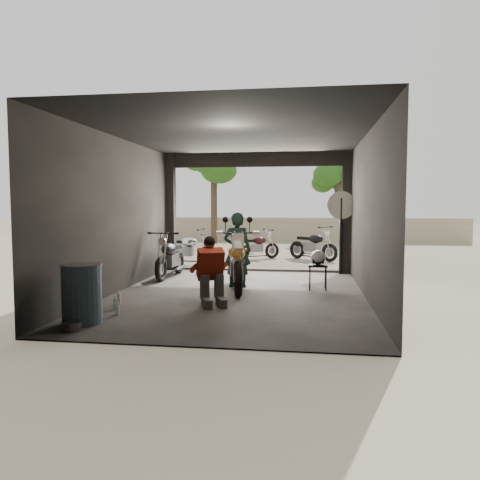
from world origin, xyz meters
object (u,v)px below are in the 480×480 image
(rider, at_px, (237,250))
(sign_post, at_px, (341,219))
(helmet, at_px, (318,257))
(stool, at_px, (318,268))
(outside_bike_b, at_px, (257,244))
(outside_bike_c, at_px, (313,243))
(left_bike, at_px, (170,255))
(oil_drum, at_px, (82,295))
(mechanic, at_px, (212,273))
(main_bike, at_px, (236,260))
(outside_bike_a, at_px, (186,247))

(rider, xyz_separation_m, sign_post, (2.38, 2.30, 0.62))
(helmet, relative_size, sign_post, 0.16)
(stool, distance_m, helmet, 0.23)
(rider, bearing_deg, helmet, -177.99)
(outside_bike_b, relative_size, outside_bike_c, 0.89)
(outside_bike_c, bearing_deg, helmet, -141.56)
(helmet, bearing_deg, outside_bike_c, 109.29)
(left_bike, xyz_separation_m, stool, (3.60, -1.20, -0.11))
(stool, xyz_separation_m, oil_drum, (-3.60, -3.41, -0.02))
(mechanic, height_order, sign_post, sign_post)
(main_bike, xyz_separation_m, stool, (1.70, 0.31, -0.18))
(helmet, distance_m, sign_post, 2.53)
(left_bike, relative_size, stool, 3.13)
(helmet, bearing_deg, sign_post, 93.75)
(main_bike, relative_size, left_bike, 1.14)
(outside_bike_c, bearing_deg, oil_drum, -163.82)
(rider, xyz_separation_m, mechanic, (-0.18, -1.88, -0.23))
(helmet, bearing_deg, outside_bike_b, 127.96)
(outside_bike_b, distance_m, mechanic, 7.31)
(left_bike, relative_size, oil_drum, 1.89)
(outside_bike_a, relative_size, rider, 0.99)
(helmet, distance_m, oil_drum, 4.98)
(outside_bike_a, bearing_deg, rider, -147.29)
(outside_bike_a, bearing_deg, main_bike, -149.27)
(rider, bearing_deg, outside_bike_c, -103.91)
(outside_bike_b, xyz_separation_m, helmet, (1.90, -5.47, 0.20))
(mechanic, bearing_deg, outside_bike_a, 86.16)
(main_bike, distance_m, rider, 0.42)
(outside_bike_b, relative_size, sign_post, 0.68)
(rider, bearing_deg, main_bike, 99.34)
(sign_post, bearing_deg, helmet, -109.37)
(outside_bike_b, height_order, mechanic, mechanic)
(outside_bike_c, height_order, sign_post, sign_post)
(outside_bike_a, bearing_deg, mechanic, -158.20)
(mechanic, bearing_deg, stool, 20.11)
(rider, distance_m, stool, 1.78)
(outside_bike_c, bearing_deg, left_bike, 178.32)
(left_bike, distance_m, outside_bike_b, 4.62)
(left_bike, bearing_deg, helmet, -16.18)
(mechanic, distance_m, stool, 2.65)
(oil_drum, distance_m, sign_post, 7.22)
(main_bike, relative_size, oil_drum, 2.14)
(outside_bike_b, relative_size, helmet, 4.38)
(outside_bike_b, distance_m, helmet, 5.80)
(stool, bearing_deg, outside_bike_b, 109.05)
(left_bike, xyz_separation_m, outside_bike_c, (3.55, 4.29, -0.02))
(outside_bike_b, bearing_deg, stool, 164.57)
(stool, xyz_separation_m, sign_post, (0.63, 2.36, 0.97))
(left_bike, bearing_deg, sign_post, 17.27)
(rider, distance_m, sign_post, 3.36)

